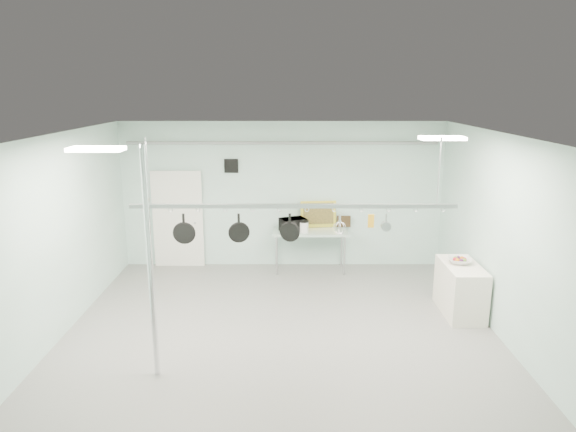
{
  "coord_description": "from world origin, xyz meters",
  "views": [
    {
      "loc": [
        0.12,
        -7.01,
        3.87
      ],
      "look_at": [
        0.12,
        1.0,
        1.87
      ],
      "focal_mm": 32.0,
      "sensor_mm": 36.0,
      "label": 1
    }
  ],
  "objects_px": {
    "prep_table": "(310,234)",
    "skillet_mid": "(239,228)",
    "side_cabinet": "(460,289)",
    "microwave": "(293,225)",
    "coffee_canister": "(304,227)",
    "fruit_bowl": "(460,261)",
    "pot_rack": "(293,204)",
    "skillet_left": "(184,228)",
    "skillet_right": "(290,227)",
    "chrome_pole": "(150,265)"
  },
  "relations": [
    {
      "from": "prep_table",
      "to": "skillet_mid",
      "type": "xyz_separation_m",
      "value": [
        -1.2,
        -3.3,
        1.04
      ]
    },
    {
      "from": "side_cabinet",
      "to": "microwave",
      "type": "relative_size",
      "value": 2.32
    },
    {
      "from": "side_cabinet",
      "to": "coffee_canister",
      "type": "distance_m",
      "value": 3.44
    },
    {
      "from": "prep_table",
      "to": "fruit_bowl",
      "type": "relative_size",
      "value": 3.95
    },
    {
      "from": "pot_rack",
      "to": "coffee_canister",
      "type": "xyz_separation_m",
      "value": [
        0.26,
        3.16,
        -1.21
      ]
    },
    {
      "from": "skillet_left",
      "to": "skillet_right",
      "type": "bearing_deg",
      "value": -0.85
    },
    {
      "from": "prep_table",
      "to": "skillet_right",
      "type": "height_order",
      "value": "skillet_right"
    },
    {
      "from": "side_cabinet",
      "to": "skillet_left",
      "type": "relative_size",
      "value": 2.66
    },
    {
      "from": "microwave",
      "to": "fruit_bowl",
      "type": "bearing_deg",
      "value": 120.77
    },
    {
      "from": "prep_table",
      "to": "fruit_bowl",
      "type": "xyz_separation_m",
      "value": [
        2.52,
        -2.12,
        0.12
      ]
    },
    {
      "from": "chrome_pole",
      "to": "pot_rack",
      "type": "height_order",
      "value": "chrome_pole"
    },
    {
      "from": "pot_rack",
      "to": "skillet_left",
      "type": "bearing_deg",
      "value": 180.0
    },
    {
      "from": "chrome_pole",
      "to": "coffee_canister",
      "type": "height_order",
      "value": "chrome_pole"
    },
    {
      "from": "side_cabinet",
      "to": "coffee_canister",
      "type": "height_order",
      "value": "coffee_canister"
    },
    {
      "from": "fruit_bowl",
      "to": "skillet_mid",
      "type": "relative_size",
      "value": 0.94
    },
    {
      "from": "skillet_left",
      "to": "coffee_canister",
      "type": "bearing_deg",
      "value": 58.44
    },
    {
      "from": "coffee_canister",
      "to": "prep_table",
      "type": "bearing_deg",
      "value": 44.5
    },
    {
      "from": "chrome_pole",
      "to": "skillet_mid",
      "type": "distance_m",
      "value": 1.44
    },
    {
      "from": "side_cabinet",
      "to": "skillet_left",
      "type": "height_order",
      "value": "skillet_left"
    },
    {
      "from": "microwave",
      "to": "coffee_canister",
      "type": "relative_size",
      "value": 2.28
    },
    {
      "from": "fruit_bowl",
      "to": "side_cabinet",
      "type": "bearing_deg",
      "value": -73.21
    },
    {
      "from": "coffee_canister",
      "to": "skillet_right",
      "type": "bearing_deg",
      "value": -95.62
    },
    {
      "from": "pot_rack",
      "to": "skillet_mid",
      "type": "bearing_deg",
      "value": 180.0
    },
    {
      "from": "microwave",
      "to": "coffee_canister",
      "type": "height_order",
      "value": "microwave"
    },
    {
      "from": "pot_rack",
      "to": "skillet_left",
      "type": "xyz_separation_m",
      "value": [
        -1.62,
        0.0,
        -0.37
      ]
    },
    {
      "from": "prep_table",
      "to": "skillet_mid",
      "type": "relative_size",
      "value": 3.7
    },
    {
      "from": "side_cabinet",
      "to": "coffee_canister",
      "type": "xyz_separation_m",
      "value": [
        -2.69,
        2.06,
        0.57
      ]
    },
    {
      "from": "side_cabinet",
      "to": "microwave",
      "type": "xyz_separation_m",
      "value": [
        -2.92,
        2.14,
        0.6
      ]
    },
    {
      "from": "side_cabinet",
      "to": "fruit_bowl",
      "type": "bearing_deg",
      "value": 106.79
    },
    {
      "from": "coffee_canister",
      "to": "fruit_bowl",
      "type": "height_order",
      "value": "coffee_canister"
    },
    {
      "from": "fruit_bowl",
      "to": "skillet_mid",
      "type": "height_order",
      "value": "skillet_mid"
    },
    {
      "from": "skillet_right",
      "to": "skillet_mid",
      "type": "bearing_deg",
      "value": -167.84
    },
    {
      "from": "prep_table",
      "to": "skillet_mid",
      "type": "bearing_deg",
      "value": -110.05
    },
    {
      "from": "side_cabinet",
      "to": "microwave",
      "type": "bearing_deg",
      "value": 143.8
    },
    {
      "from": "prep_table",
      "to": "microwave",
      "type": "distance_m",
      "value": 0.44
    },
    {
      "from": "coffee_canister",
      "to": "skillet_left",
      "type": "distance_m",
      "value": 3.77
    },
    {
      "from": "chrome_pole",
      "to": "coffee_canister",
      "type": "xyz_separation_m",
      "value": [
        2.16,
        4.06,
        -0.58
      ]
    },
    {
      "from": "microwave",
      "to": "coffee_canister",
      "type": "distance_m",
      "value": 0.25
    },
    {
      "from": "fruit_bowl",
      "to": "skillet_right",
      "type": "distance_m",
      "value": 3.34
    },
    {
      "from": "pot_rack",
      "to": "skillet_mid",
      "type": "relative_size",
      "value": 11.11
    },
    {
      "from": "microwave",
      "to": "skillet_right",
      "type": "relative_size",
      "value": 1.27
    },
    {
      "from": "chrome_pole",
      "to": "skillet_left",
      "type": "relative_size",
      "value": 7.08
    },
    {
      "from": "side_cabinet",
      "to": "pot_rack",
      "type": "height_order",
      "value": "pot_rack"
    },
    {
      "from": "coffee_canister",
      "to": "fruit_bowl",
      "type": "distance_m",
      "value": 3.32
    },
    {
      "from": "side_cabinet",
      "to": "skillet_mid",
      "type": "xyz_separation_m",
      "value": [
        -3.75,
        -1.1,
        1.42
      ]
    },
    {
      "from": "chrome_pole",
      "to": "skillet_mid",
      "type": "bearing_deg",
      "value": 39.4
    },
    {
      "from": "chrome_pole",
      "to": "skillet_right",
      "type": "distance_m",
      "value": 2.07
    },
    {
      "from": "side_cabinet",
      "to": "prep_table",
      "type": "bearing_deg",
      "value": 139.21
    },
    {
      "from": "prep_table",
      "to": "skillet_left",
      "type": "bearing_deg",
      "value": -121.46
    },
    {
      "from": "skillet_mid",
      "to": "skillet_left",
      "type": "bearing_deg",
      "value": 168.56
    }
  ]
}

